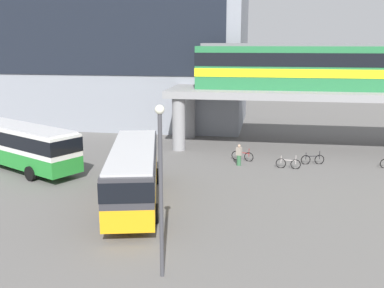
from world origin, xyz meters
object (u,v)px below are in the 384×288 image
Objects in this scene: pedestrian_by_bike_rack at (239,156)px; bicycle_red at (242,156)px; train at (336,66)px; bus_secondary at (19,142)px; bus_main at (134,169)px; bicycle_black at (313,160)px; station_building at (123,26)px; bicycle_silver at (288,164)px.

bicycle_red is at bearing 82.72° from pedestrian_by_bike_rack.
train is 2.14× the size of bus_secondary.
bus_main is 15.05m from bicycle_black.
train is (21.59, -10.31, -3.71)m from station_building.
station_building is 16.83× the size of pedestrian_by_bike_rack.
pedestrian_by_bike_rack is at bearing -137.60° from train.
bicycle_black is at bearing 12.79° from pedestrian_by_bike_rack.
bicycle_red is at bearing 153.39° from bicycle_silver.
pedestrian_by_bike_rack is (-0.19, -1.45, 0.38)m from bicycle_red.
bicycle_silver is (-3.86, -7.08, -6.66)m from train.
bus_secondary reaches higher than bicycle_silver.
train is at bearing 50.98° from bus_main.
bicycle_silver is (3.42, -1.71, 0.00)m from bicycle_red.
station_building is 24.21m from train.
pedestrian_by_bike_rack is (14.13, -17.12, -9.99)m from station_building.
bicycle_red is 0.97× the size of bicycle_silver.
station_building reaches higher than train.
pedestrian_by_bike_rack is at bearing -167.21° from bicycle_black.
train is 8.91m from bicycle_black.
pedestrian_by_bike_rack reaches higher than bicycle_black.
bicycle_black is at bearing -109.76° from train.
bus_secondary reaches higher than pedestrian_by_bike_rack.
bus_secondary is 6.31× the size of bicycle_red.
station_building is 22.53m from bus_secondary.
bus_main is at bearing -71.56° from station_building.
station_building is 23.62m from bicycle_red.
bus_secondary reaches higher than bicycle_black.
station_building is 15.53× the size of bicycle_red.
bicycle_black is at bearing 12.98° from bus_secondary.
train is 13.52× the size of bicycle_red.
bus_secondary is 6.84× the size of pedestrian_by_bike_rack.
bicycle_silver is at bearing -140.98° from bicycle_black.
bus_secondary is at bearing -93.79° from station_building.
train is 25.71m from bus_secondary.
bus_main is 11.48m from bus_secondary.
bicycle_silver is 2.39m from bicycle_black.
bicycle_black is (5.27, -0.21, 0.00)m from bicycle_red.
station_building is 28.95m from bus_main.
train reaches higher than bicycle_red.
bus_main and bus_secondary have the same top height.
train is 11.90m from pedestrian_by_bike_rack.
bicycle_silver is 1.02× the size of bicycle_black.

